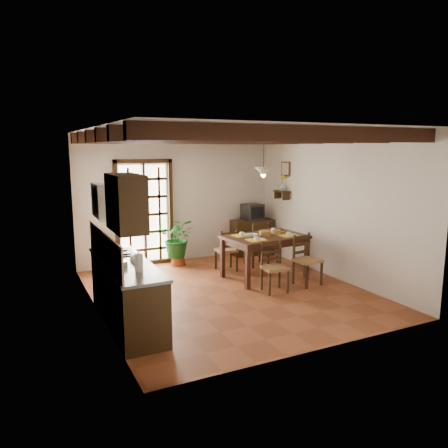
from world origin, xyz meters
TOP-DOWN VIEW (x-y plane):
  - ground_plane at (0.00, 0.00)m, footprint 5.00×5.00m
  - room_shell at (0.00, 0.00)m, footprint 4.52×5.02m
  - ceiling_beams at (0.00, 0.00)m, footprint 4.50×4.34m
  - french_door at (-0.80, 2.45)m, footprint 1.26×0.11m
  - kitchen_counter at (-1.96, -0.60)m, footprint 0.64×2.25m
  - upper_cabinet at (-2.08, -1.30)m, footprint 0.35×0.80m
  - range_hood at (-2.05, -0.05)m, footprint 0.38×0.60m
  - counter_items at (-1.95, -0.51)m, footprint 0.50×1.43m
  - dining_table at (1.03, 0.49)m, footprint 1.63×1.14m
  - chair_near_left at (0.73, -0.33)m, footprint 0.45×0.43m
  - chair_near_right at (1.49, -0.26)m, footprint 0.49×0.47m
  - chair_far_left at (0.57, 1.24)m, footprint 0.43×0.41m
  - chair_far_right at (1.34, 1.31)m, footprint 0.45×0.43m
  - table_setting at (1.03, 0.49)m, footprint 1.12×0.75m
  - table_bowl at (0.75, 0.52)m, footprint 0.26×0.26m
  - sideboard at (1.74, 2.23)m, footprint 1.01×0.51m
  - crt_tv at (1.74, 2.22)m, footprint 0.47×0.44m
  - fuse_box at (1.50, 2.48)m, footprint 0.25×0.03m
  - plant_pot at (-0.19, 2.08)m, footprint 0.34×0.34m
  - potted_plant at (-0.19, 2.08)m, footprint 2.51×2.37m
  - wall_shelf at (2.14, 1.60)m, footprint 0.20×0.42m
  - shelf_vase at (2.14, 1.60)m, footprint 0.15×0.15m
  - shelf_flowers at (2.14, 1.60)m, footprint 0.14×0.14m
  - framed_picture at (2.22, 1.60)m, footprint 0.03×0.32m
  - pendant_lamp at (1.03, 0.59)m, footprint 0.36×0.36m

SIDE VIEW (x-z plane):
  - ground_plane at x=0.00m, z-range 0.00..0.00m
  - plant_pot at x=-0.19m, z-range 0.01..0.21m
  - chair_far_left at x=0.57m, z-range -0.16..0.71m
  - chair_near_left at x=0.73m, z-range -0.16..0.72m
  - chair_near_right at x=1.49m, z-range -0.18..0.77m
  - chair_far_right at x=1.34m, z-range -0.18..0.78m
  - sideboard at x=1.74m, z-range 0.00..0.83m
  - kitchen_counter at x=-1.96m, z-range -0.22..1.16m
  - potted_plant at x=-0.19m, z-range -0.54..1.68m
  - dining_table at x=1.03m, z-range 0.31..1.15m
  - table_bowl at x=0.75m, z-range 0.84..0.89m
  - table_setting at x=1.03m, z-range 0.91..1.01m
  - counter_items at x=-1.95m, z-range 0.83..1.08m
  - crt_tv at x=1.74m, z-range 0.84..1.21m
  - french_door at x=-0.80m, z-range 0.02..2.34m
  - wall_shelf at x=2.14m, z-range 1.41..1.61m
  - shelf_vase at x=2.14m, z-range 1.57..1.73m
  - range_hood at x=-2.05m, z-range 1.46..2.00m
  - fuse_box at x=1.50m, z-range 1.59..1.91m
  - room_shell at x=0.00m, z-range 0.41..3.22m
  - upper_cabinet at x=-2.08m, z-range 1.50..2.20m
  - shelf_flowers at x=2.14m, z-range 1.68..2.04m
  - framed_picture at x=2.22m, z-range 1.89..2.21m
  - pendant_lamp at x=1.03m, z-range 1.66..2.50m
  - ceiling_beams at x=0.00m, z-range 2.59..2.79m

